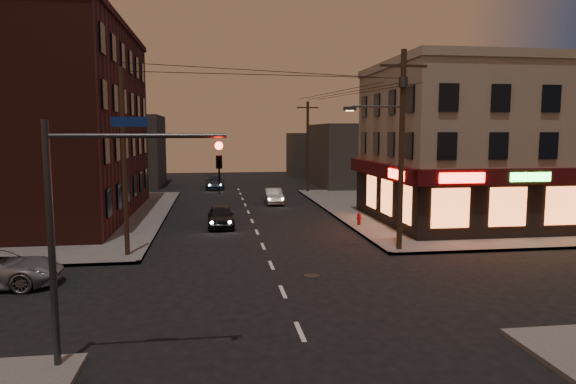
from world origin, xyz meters
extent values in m
plane|color=black|center=(0.00, 0.00, 0.00)|extent=(120.00, 120.00, 0.00)
cube|color=#514F4C|center=(18.00, 19.00, 0.07)|extent=(24.00, 28.00, 0.15)
cube|color=tan|center=(16.00, 13.50, 5.15)|extent=(15.00, 12.00, 10.00)
cube|color=tan|center=(16.00, 13.50, 10.40)|extent=(15.20, 12.20, 0.50)
cube|color=black|center=(16.00, 7.55, 1.85)|extent=(15.12, 0.25, 3.40)
cube|color=black|center=(8.55, 13.50, 1.85)|extent=(0.25, 12.12, 3.40)
cube|color=#3F0A0D|center=(16.00, 7.25, 3.65)|extent=(15.60, 0.50, 0.90)
cube|color=#3F0A0D|center=(8.25, 13.50, 3.65)|extent=(0.50, 12.60, 0.90)
cube|color=#FF140C|center=(10.70, 6.98, 3.65)|extent=(2.60, 0.06, 0.55)
cube|color=#26FF3F|center=(14.70, 6.98, 3.65)|extent=(2.40, 0.06, 0.50)
cube|color=#FF140C|center=(7.98, 9.70, 3.65)|extent=(0.06, 2.60, 0.55)
cube|color=orange|center=(15.40, 7.40, 1.95)|extent=(12.40, 0.08, 2.20)
cube|color=orange|center=(8.40, 12.50, 1.95)|extent=(0.08, 8.40, 2.20)
cube|color=#421A15|center=(-14.50, 19.00, 6.65)|extent=(12.00, 20.00, 13.00)
cube|color=#3F3D3A|center=(14.00, 38.00, 3.50)|extent=(10.00, 12.00, 7.00)
cube|color=#3F3D3A|center=(-13.00, 42.00, 4.00)|extent=(9.00, 10.00, 8.00)
cube|color=#3F3D3A|center=(12.00, 52.00, 3.00)|extent=(8.00, 8.00, 6.00)
cylinder|color=#382619|center=(6.80, 5.80, 5.15)|extent=(0.28, 0.28, 10.00)
cube|color=#382619|center=(6.80, 5.80, 9.35)|extent=(2.40, 0.12, 0.12)
cylinder|color=#333538|center=(6.80, 5.80, 8.55)|extent=(0.44, 0.44, 0.50)
cylinder|color=#333538|center=(5.50, 5.80, 7.35)|extent=(2.60, 0.10, 0.10)
cube|color=#333538|center=(4.10, 5.80, 7.25)|extent=(0.60, 0.25, 0.18)
cube|color=#FFD88C|center=(4.10, 5.80, 7.15)|extent=(0.35, 0.15, 0.04)
cylinder|color=#382619|center=(6.80, 32.00, 4.65)|extent=(0.26, 0.26, 9.00)
cylinder|color=#382619|center=(-6.80, 6.50, 4.65)|extent=(0.24, 0.24, 9.00)
cylinder|color=#333538|center=(-6.60, -5.60, 3.20)|extent=(0.18, 0.18, 6.40)
cylinder|color=#333538|center=(-4.40, -5.60, 6.00)|extent=(4.40, 0.12, 0.12)
imported|color=black|center=(-2.40, -5.60, 5.50)|extent=(0.16, 0.20, 1.00)
sphere|color=#FF0C05|center=(-2.40, -5.72, 5.75)|extent=(0.20, 0.20, 0.20)
cube|color=navy|center=(-4.60, -5.60, 6.35)|extent=(0.90, 0.05, 0.25)
imported|color=black|center=(-2.17, 14.11, 0.71)|extent=(1.73, 4.18, 1.42)
imported|color=gray|center=(2.45, 24.38, 0.66)|extent=(1.42, 4.00, 1.32)
imported|color=#182031|center=(-2.50, 37.05, 0.72)|extent=(2.03, 4.99, 1.45)
cylinder|color=maroon|center=(6.68, 12.74, 0.46)|extent=(0.26, 0.26, 0.62)
sphere|color=maroon|center=(6.68, 12.74, 0.81)|extent=(0.25, 0.25, 0.25)
cylinder|color=maroon|center=(6.68, 12.74, 0.59)|extent=(0.35, 0.18, 0.12)
cylinder|color=maroon|center=(6.68, 12.74, 0.59)|extent=(0.18, 0.35, 0.12)
camera|label=1|loc=(-2.52, -18.93, 6.09)|focal=32.00mm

